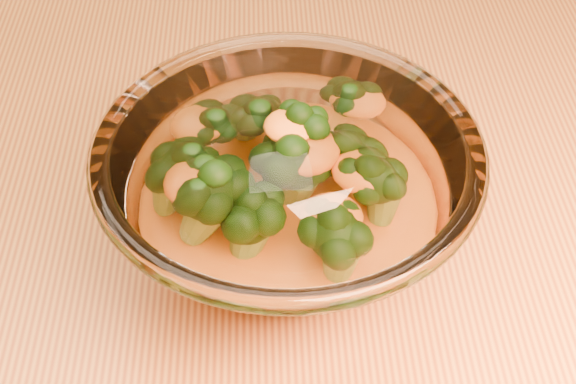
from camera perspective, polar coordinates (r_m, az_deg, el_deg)
The scene contains 4 objects.
table at distance 0.67m, azimuth 5.82°, elevation -7.71°, with size 1.20×0.80×0.75m.
glass_bowl at distance 0.53m, azimuth 0.00°, elevation -0.41°, with size 0.25×0.25×0.11m.
cheese_sauce at distance 0.55m, azimuth 0.00°, elevation -2.11°, with size 0.14×0.14×0.04m, color orange.
broccoli_heap at distance 0.52m, azimuth -0.70°, elevation 1.45°, with size 0.17×0.17×0.07m.
Camera 1 is at (-0.08, -0.40, 1.19)m, focal length 50.00 mm.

